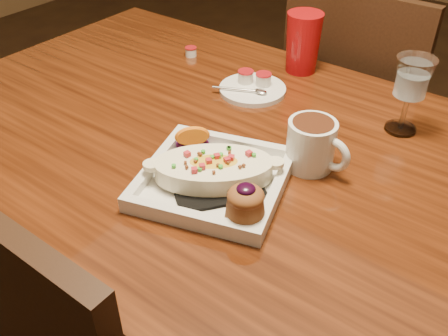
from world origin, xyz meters
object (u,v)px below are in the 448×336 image
Objects in this scene: coffee_mug at (312,143)px; red_tumbler at (303,43)px; table at (239,182)px; chair_far at (356,118)px; goblet at (412,82)px; saucer at (252,87)px; plate at (217,176)px.

red_tumbler is at bearing 126.93° from coffee_mug.
coffee_mug is 0.86× the size of red_tumbler.
table is 1.61× the size of chair_far.
saucer is at bearing -172.49° from goblet.
goblet is 1.09× the size of red_tumbler.
table is 0.40m from goblet.
chair_far is 0.81m from plate.
coffee_mug is at bearing -111.56° from goblet.
red_tumbler is (0.04, 0.17, 0.06)m from saucer.
coffee_mug is 0.79× the size of goblet.
table is 4.84× the size of plate.
coffee_mug is (0.15, -0.61, 0.29)m from chair_far.
goblet reaches higher than coffee_mug.
goblet is at bearing 46.43° from table.
table is 9.48× the size of saucer.
chair_far is 5.88× the size of saucer.
table is 0.65m from chair_far.
goblet is (0.09, 0.23, 0.06)m from coffee_mug.
goblet is at bearing 7.51° from saucer.
saucer is at bearing 97.64° from plate.
coffee_mug is 0.25m from goblet.
red_tumbler is (-0.31, 0.12, -0.04)m from goblet.
plate is at bearing -116.09° from goblet.
goblet is 0.36m from saucer.
chair_far reaches higher than red_tumbler.
coffee_mug is (0.10, 0.16, 0.02)m from plate.
red_tumbler reaches higher than coffee_mug.
saucer is at bearing 118.43° from table.
saucer is 0.18m from red_tumbler.
plate is at bearing -76.51° from red_tumbler.
table is at bearing 91.95° from plate.
red_tumbler is at bearing 86.28° from plate.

